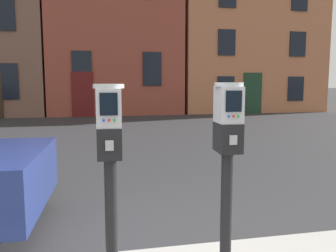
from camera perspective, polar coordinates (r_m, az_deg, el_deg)
parking_meter_near_kerb at (r=2.53m, az=-9.40°, el=-3.70°), size 0.23×0.26×1.48m
parking_meter_twin_adjacent at (r=2.72m, az=9.65°, el=-2.82°), size 0.23×0.26×1.49m
townhouse_green_painted at (r=21.94m, az=11.45°, el=14.89°), size 7.86×6.25×9.26m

